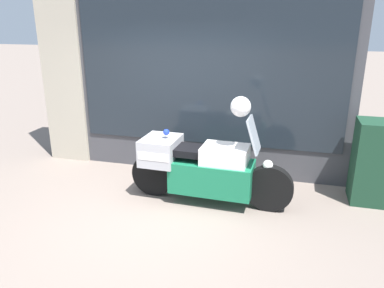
# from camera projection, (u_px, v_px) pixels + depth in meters

# --- Properties ---
(ground_plane) EXTENTS (60.00, 60.00, 0.00)m
(ground_plane) POSITION_uv_depth(u_px,v_px,m) (149.00, 221.00, 4.95)
(ground_plane) COLOR gray
(shop_building) EXTENTS (5.35, 0.55, 3.99)m
(shop_building) POSITION_uv_depth(u_px,v_px,m) (168.00, 53.00, 6.23)
(shop_building) COLOR #424247
(shop_building) RESTS_ON ground
(window_display) EXTENTS (4.12, 0.30, 1.90)m
(window_display) POSITION_uv_depth(u_px,v_px,m) (207.00, 143.00, 6.59)
(window_display) COLOR slate
(window_display) RESTS_ON ground
(paramedic_motorcycle) EXTENTS (2.37, 0.63, 1.31)m
(paramedic_motorcycle) POSITION_uv_depth(u_px,v_px,m) (201.00, 167.00, 5.35)
(paramedic_motorcycle) COLOR black
(paramedic_motorcycle) RESTS_ON ground
(utility_cabinet) EXTENTS (0.70, 0.53, 1.21)m
(utility_cabinet) POSITION_uv_depth(u_px,v_px,m) (379.00, 163.00, 5.30)
(utility_cabinet) COLOR #193D28
(utility_cabinet) RESTS_ON ground
(white_helmet) EXTENTS (0.27, 0.27, 0.27)m
(white_helmet) POSITION_uv_depth(u_px,v_px,m) (241.00, 107.00, 4.91)
(white_helmet) COLOR white
(white_helmet) RESTS_ON paramedic_motorcycle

